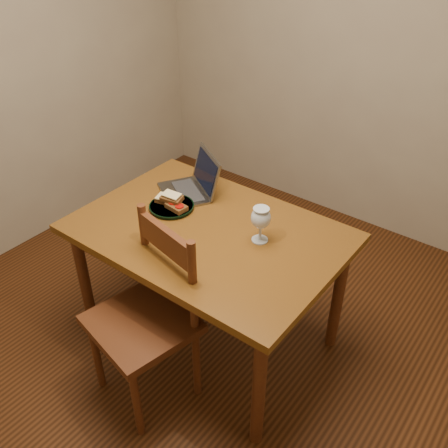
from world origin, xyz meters
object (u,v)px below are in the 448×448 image
Objects in this scene: chair at (145,312)px; table at (208,243)px; milk_glass at (261,225)px; plate at (172,207)px; laptop at (194,183)px.

table is at bearing 99.40° from chair.
plate is at bearing -174.79° from milk_glass.
chair is at bearing -37.44° from laptop.
laptop reaches higher than chair.
table is at bearing -6.93° from plate.
table is 7.13× the size of milk_glass.
laptop is (-0.28, 0.23, 0.14)m from table.
laptop is (-0.27, 0.68, 0.28)m from chair.
chair is at bearing -62.03° from plate.
table is 0.29m from plate.
plate is 1.29× the size of milk_glass.
plate is 0.53m from milk_glass.
chair is at bearing -92.14° from table.
table is 5.54× the size of plate.
milk_glass is (0.27, 0.52, 0.31)m from chair.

